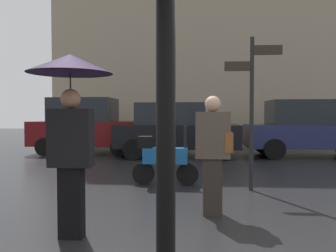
{
  "coord_description": "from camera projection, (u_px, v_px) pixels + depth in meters",
  "views": [
    {
      "loc": [
        -0.28,
        -2.63,
        1.47
      ],
      "look_at": [
        -0.83,
        4.35,
        1.22
      ],
      "focal_mm": 35.71,
      "sensor_mm": 36.0,
      "label": 1
    }
  ],
  "objects": [
    {
      "name": "parked_scooter",
      "position": [
        163.0,
        158.0,
        6.91
      ],
      "size": [
        1.38,
        0.32,
        1.23
      ],
      "rotation": [
        0.0,
        0.0,
        -0.22
      ],
      "color": "black",
      "rests_on": "ground"
    },
    {
      "name": "street_signpost",
      "position": [
        252.0,
        98.0,
        6.37
      ],
      "size": [
        1.08,
        0.08,
        2.93
      ],
      "color": "black",
      "rests_on": "ground"
    },
    {
      "name": "pedestrian_with_bag",
      "position": [
        214.0,
        148.0,
        4.82
      ],
      "size": [
        0.53,
        0.24,
        1.73
      ],
      "rotation": [
        0.0,
        0.0,
        3.83
      ],
      "color": "#2A241E",
      "rests_on": "ground"
    },
    {
      "name": "building_block",
      "position": [
        200.0,
        1.0,
        16.89
      ],
      "size": [
        14.45,
        2.66,
        14.42
      ],
      "primitive_type": "cube",
      "color": "gray",
      "rests_on": "ground"
    },
    {
      "name": "parked_car_distant",
      "position": [
        175.0,
        129.0,
        11.48
      ],
      "size": [
        4.17,
        2.05,
        1.85
      ],
      "rotation": [
        0.0,
        0.0,
        3.0
      ],
      "color": "black",
      "rests_on": "ground"
    },
    {
      "name": "pedestrian_with_umbrella",
      "position": [
        71.0,
        98.0,
        3.92
      ],
      "size": [
        0.99,
        0.99,
        2.17
      ],
      "rotation": [
        0.0,
        0.0,
        5.34
      ],
      "color": "black",
      "rests_on": "ground"
    },
    {
      "name": "parked_car_right",
      "position": [
        309.0,
        128.0,
        11.42
      ],
      "size": [
        4.41,
        1.92,
        1.94
      ],
      "rotation": [
        0.0,
        0.0,
        3.37
      ],
      "color": "#1E234C",
      "rests_on": "ground"
    },
    {
      "name": "parked_car_left",
      "position": [
        88.0,
        126.0,
        12.51
      ],
      "size": [
        4.12,
        2.02,
        2.06
      ],
      "rotation": [
        0.0,
        0.0,
        3.08
      ],
      "color": "#590C0F",
      "rests_on": "ground"
    }
  ]
}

